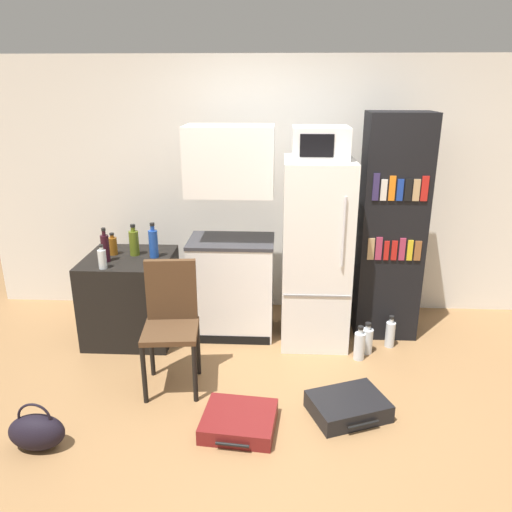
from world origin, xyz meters
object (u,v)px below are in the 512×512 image
object	(u,v)px
water_bottle_front	(367,340)
bottle_olive_oil	(134,242)
refrigerator	(316,253)
suitcase_small_flat	(239,421)
side_table	(131,297)
chair	(171,314)
bottle_wine_dark	(105,247)
water_bottle_middle	(390,334)
bottle_clear_short	(102,259)
handbag	(37,431)
bookshelf	(391,229)
bottle_blue_soda	(153,243)
kitchen_hutch	(231,245)
water_bottle_back	(359,345)
microwave	(320,143)
suitcase_large_flat	(348,406)
bottle_amber_beer	(113,245)

from	to	relation	value
water_bottle_front	bottle_olive_oil	bearing A→B (deg)	172.22
refrigerator	suitcase_small_flat	size ratio (longest dim) A/B	3.10
side_table	chair	world-z (taller)	chair
bottle_wine_dark	water_bottle_middle	world-z (taller)	bottle_wine_dark
bottle_clear_short	handbag	world-z (taller)	bottle_clear_short
water_bottle_middle	bottle_clear_short	bearing A→B (deg)	-175.65
bottle_olive_oil	water_bottle_front	distance (m)	2.20
bookshelf	bottle_clear_short	distance (m)	2.48
refrigerator	bottle_blue_soda	distance (m)	1.42
bookshelf	bottle_wine_dark	distance (m)	2.48
kitchen_hutch	water_bottle_back	bearing A→B (deg)	-21.79
microwave	bottle_clear_short	xyz separation A→B (m)	(-1.77, -0.33, -0.91)
handbag	water_bottle_middle	distance (m)	2.88
bookshelf	suitcase_small_flat	world-z (taller)	bookshelf
side_table	suitcase_large_flat	xyz separation A→B (m)	(1.83, -1.09, -0.32)
microwave	water_bottle_back	size ratio (longest dim) A/B	1.48
side_table	water_bottle_front	distance (m)	2.13
side_table	bottle_amber_beer	xyz separation A→B (m)	(-0.14, 0.06, 0.47)
suitcase_small_flat	bottle_olive_oil	bearing A→B (deg)	133.65
microwave	bottle_amber_beer	size ratio (longest dim) A/B	2.26
bottle_clear_short	suitcase_large_flat	world-z (taller)	bottle_clear_short
bottle_clear_short	suitcase_large_flat	distance (m)	2.25
water_bottle_front	water_bottle_back	xyz separation A→B (m)	(-0.08, -0.11, 0.01)
bottle_blue_soda	bottle_clear_short	distance (m)	0.47
suitcase_large_flat	kitchen_hutch	bearing A→B (deg)	106.19
side_table	chair	size ratio (longest dim) A/B	0.78
kitchen_hutch	bookshelf	xyz separation A→B (m)	(1.40, 0.07, 0.14)
refrigerator	bottle_wine_dark	size ratio (longest dim) A/B	5.46
bottle_olive_oil	bottle_clear_short	bearing A→B (deg)	-116.05
water_bottle_back	suitcase_large_flat	bearing A→B (deg)	-103.72
chair	bottle_blue_soda	bearing A→B (deg)	106.15
bottle_wine_dark	bottle_olive_oil	bearing A→B (deg)	41.70
refrigerator	bottle_olive_oil	world-z (taller)	refrigerator
bottle_clear_short	suitcase_large_flat	bearing A→B (deg)	-22.25
microwave	suitcase_large_flat	distance (m)	2.04
microwave	water_bottle_front	world-z (taller)	microwave
refrigerator	bottle_amber_beer	xyz separation A→B (m)	(-1.79, 0.02, 0.03)
suitcase_small_flat	water_bottle_front	size ratio (longest dim) A/B	1.85
bottle_clear_short	water_bottle_front	distance (m)	2.34
kitchen_hutch	chair	world-z (taller)	kitchen_hutch
side_table	water_bottle_middle	distance (m)	2.34
kitchen_hutch	bottle_wine_dark	distance (m)	1.08
refrigerator	water_bottle_back	bearing A→B (deg)	-45.24
water_bottle_front	water_bottle_middle	xyz separation A→B (m)	(0.22, 0.12, 0.00)
suitcase_large_flat	water_bottle_front	world-z (taller)	water_bottle_front
chair	water_bottle_back	bearing A→B (deg)	9.44
bottle_wine_dark	bottle_olive_oil	size ratio (longest dim) A/B	1.06
handbag	bookshelf	bearing A→B (deg)	34.49
bottle_olive_oil	bottle_amber_beer	bearing A→B (deg)	178.82
chair	water_bottle_front	size ratio (longest dim) A/B	3.43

